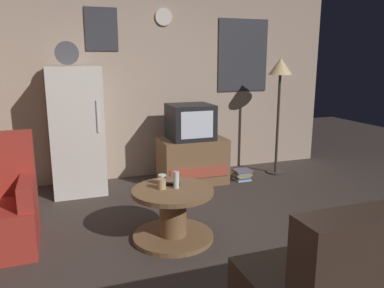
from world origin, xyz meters
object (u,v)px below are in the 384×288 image
(standing_lamp, at_px, (280,76))
(mug_ceramic_white, at_px, (162,179))
(tv_stand, at_px, (192,161))
(mug_ceramic_tan, at_px, (162,184))
(fridge, at_px, (76,130))
(remote_control, at_px, (172,184))
(crt_tv, at_px, (190,122))
(coffee_table, at_px, (173,214))
(book_stack, at_px, (242,175))
(wine_glass, at_px, (176,180))

(standing_lamp, relative_size, mug_ceramic_white, 17.67)
(tv_stand, distance_m, mug_ceramic_tan, 1.64)
(fridge, relative_size, remote_control, 11.80)
(crt_tv, distance_m, mug_ceramic_tan, 1.63)
(fridge, xyz_separation_m, coffee_table, (0.70, -1.60, -0.52))
(crt_tv, height_order, standing_lamp, standing_lamp)
(mug_ceramic_tan, bearing_deg, coffee_table, -23.79)
(fridge, distance_m, book_stack, 2.19)
(fridge, distance_m, mug_ceramic_white, 1.60)
(fridge, relative_size, coffee_table, 2.46)
(standing_lamp, relative_size, book_stack, 7.23)
(fridge, xyz_separation_m, mug_ceramic_tan, (0.61, -1.56, -0.24))
(remote_control, bearing_deg, standing_lamp, 55.63)
(coffee_table, distance_m, wine_glass, 0.31)
(fridge, xyz_separation_m, mug_ceramic_white, (0.65, -1.44, -0.24))
(standing_lamp, bearing_deg, fridge, 176.66)
(wine_glass, relative_size, remote_control, 1.00)
(remote_control, bearing_deg, coffee_table, -80.89)
(wine_glass, height_order, remote_control, wine_glass)
(remote_control, bearing_deg, fridge, 136.62)
(mug_ceramic_white, height_order, remote_control, mug_ceramic_white)
(remote_control, xyz_separation_m, book_stack, (1.34, 1.20, -0.40))
(mug_ceramic_tan, xyz_separation_m, book_stack, (1.45, 1.27, -0.44))
(standing_lamp, distance_m, wine_glass, 2.53)
(crt_tv, relative_size, wine_glass, 3.60)
(mug_ceramic_white, bearing_deg, book_stack, 39.16)
(crt_tv, height_order, mug_ceramic_tan, crt_tv)
(remote_control, bearing_deg, crt_tv, 84.91)
(tv_stand, relative_size, coffee_table, 1.17)
(tv_stand, distance_m, remote_control, 1.52)
(standing_lamp, height_order, mug_ceramic_tan, standing_lamp)
(mug_ceramic_tan, height_order, remote_control, mug_ceramic_tan)
(mug_ceramic_tan, distance_m, remote_control, 0.13)
(mug_ceramic_white, height_order, book_stack, mug_ceramic_white)
(fridge, bearing_deg, remote_control, -64.24)
(fridge, height_order, standing_lamp, fridge)
(remote_control, relative_size, book_stack, 0.68)
(tv_stand, height_order, book_stack, tv_stand)
(standing_lamp, xyz_separation_m, mug_ceramic_tan, (-2.04, -1.41, -0.85))
(coffee_table, distance_m, mug_ceramic_tan, 0.29)
(wine_glass, xyz_separation_m, book_stack, (1.32, 1.29, -0.47))
(standing_lamp, bearing_deg, remote_control, -145.22)
(tv_stand, bearing_deg, remote_control, -116.96)
(standing_lamp, height_order, wine_glass, standing_lamp)
(coffee_table, bearing_deg, remote_control, 78.25)
(fridge, height_order, coffee_table, fridge)
(crt_tv, bearing_deg, fridge, 173.73)
(crt_tv, xyz_separation_m, mug_ceramic_white, (-0.73, -1.29, -0.29))
(wine_glass, bearing_deg, coffee_table, -154.37)
(crt_tv, relative_size, coffee_table, 0.75)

